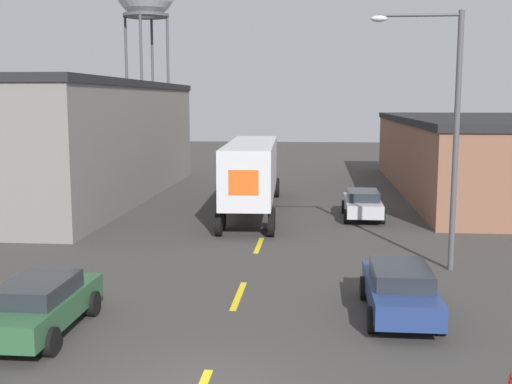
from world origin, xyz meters
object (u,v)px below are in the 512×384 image
parked_car_right_far (362,203)px  street_lamp (446,123)px  semi_truck (253,168)px  parked_car_right_near (400,289)px  parked_car_left_near (40,304)px

parked_car_right_far → street_lamp: street_lamp is taller
semi_truck → parked_car_right_far: (5.73, -1.63, -1.56)m
parked_car_right_near → street_lamp: size_ratio=0.51×
semi_truck → parked_car_right_near: size_ratio=3.19×
parked_car_left_near → parked_car_right_far: bearing=61.4°
parked_car_right_far → parked_car_left_near: (-9.37, -17.16, 0.00)m
semi_truck → parked_car_right_near: bearing=-73.3°
parked_car_right_far → parked_car_left_near: same height
parked_car_right_far → street_lamp: (2.08, -9.75, 4.42)m
semi_truck → parked_car_left_near: bearing=-103.3°
semi_truck → street_lamp: bearing=-57.9°
parked_car_right_far → parked_car_right_near: bearing=-90.0°
parked_car_right_near → parked_car_left_near: bearing=-166.5°
semi_truck → parked_car_right_far: semi_truck is taller
street_lamp → semi_truck: bearing=124.4°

